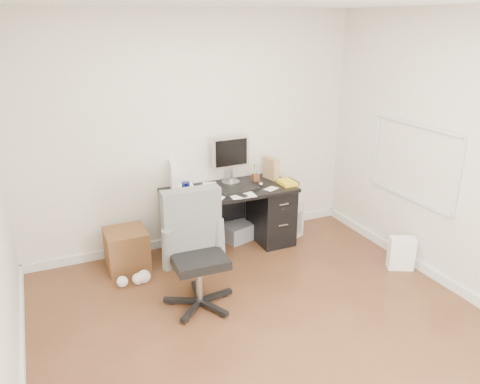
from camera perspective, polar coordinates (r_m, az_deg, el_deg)
The scene contains 18 objects.
ground at distance 4.28m, azimuth 3.82°, elevation -16.68°, with size 4.00×4.00×0.00m, color #4B2818.
room_shell at distance 3.58m, azimuth 4.68°, elevation 5.46°, with size 4.02×4.02×2.71m.
desk at distance 5.49m, azimuth -1.31°, elevation -3.03°, with size 1.50×0.70×0.75m.
loose_papers at distance 5.25m, azimuth -3.14°, elevation -0.05°, with size 1.10×0.60×0.00m, color silver, non-canonical shape.
lcd_monitor at distance 5.47m, azimuth -1.14°, elevation 3.94°, with size 0.45×0.26×0.57m, color #ABACB0, non-canonical shape.
keyboard at distance 5.27m, azimuth -0.03°, elevation 0.23°, with size 0.47×0.16×0.03m, color black.
computer_mouse at distance 5.43m, azimuth 2.55°, elevation 0.95°, with size 0.05×0.05×0.05m, color #ABACB0.
travel_mug at distance 5.04m, azimuth -6.61°, elevation 0.16°, with size 0.09×0.09×0.19m, color navy.
white_binder at distance 5.35m, azimuth -8.16°, elevation 2.06°, with size 0.13×0.29×0.33m, color white.
magazine_file at distance 5.68m, azimuth 3.80°, elevation 2.88°, with size 0.11×0.22×0.26m, color olive.
pen_cup at distance 5.58m, azimuth 1.91°, elevation 2.38°, with size 0.09×0.09×0.21m, color #553018, non-canonical shape.
yellow_book at distance 5.53m, azimuth 5.81°, elevation 1.17°, with size 0.18×0.23×0.04m, color yellow.
paper_remote at distance 5.15m, azimuth 0.29°, elevation -0.29°, with size 0.28×0.22×0.02m, color silver, non-canonical shape.
office_chair at distance 4.34m, azimuth -5.12°, elevation -7.38°, with size 0.63×0.63×1.12m, color #4C4E4C, non-canonical shape.
pc_tower at distance 5.96m, azimuth 5.58°, elevation -3.11°, with size 0.19×0.43×0.43m, color #B1ABA0.
shopping_bag at distance 5.42m, azimuth 19.07°, elevation -7.06°, with size 0.27×0.19×0.37m, color white.
wicker_basket at distance 5.29m, azimuth -13.64°, elevation -6.76°, with size 0.44×0.44×0.44m, color #4A2A16.
desk_printer at distance 5.80m, azimuth -0.29°, elevation -4.90°, with size 0.35×0.29×0.20m, color slate.
Camera 1 is at (-1.64, -3.01, 2.56)m, focal length 35.00 mm.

